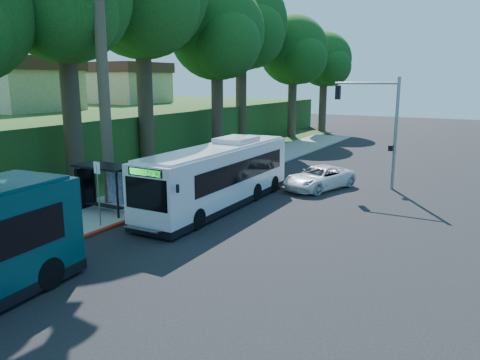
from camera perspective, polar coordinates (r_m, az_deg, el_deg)
The scene contains 15 objects.
ground at distance 23.67m, azimuth 1.52°, elevation -4.63°, with size 140.00×140.00×0.00m, color black.
sidewalk at distance 27.68m, azimuth -12.00°, elevation -2.27°, with size 4.50×70.00×0.12m, color gray.
red_curb at distance 23.34m, azimuth -14.17°, elevation -5.08°, with size 0.25×30.00×0.13m, color maroon.
grass_verge at distance 35.04m, azimuth -13.68°, elevation 0.63°, with size 8.00×70.00×0.06m, color #234719.
bus_shelter at distance 25.24m, azimuth -16.35°, elevation 0.17°, with size 3.20×1.51×2.55m.
stop_sign_pole at distance 22.43m, azimuth -16.93°, elevation -0.61°, with size 0.35×0.06×3.17m.
traffic_signal_pole at distance 30.91m, azimuth 16.68°, elevation 7.19°, with size 4.10×0.30×7.00m.
hillside_backdrop at distance 51.10m, azimuth -17.15°, elevation 6.72°, with size 24.00×60.00×8.80m.
tree_0 at distance 30.75m, azimuth -20.63°, elevation 19.60°, with size 8.40×8.00×15.70m.
tree_2 at distance 42.60m, azimuth -2.76°, elevation 17.07°, with size 8.82×8.40×15.12m.
tree_3 at distance 50.61m, azimuth 0.25°, elevation 18.03°, with size 10.08×9.60×17.28m.
tree_4 at distance 56.55m, azimuth 6.60°, elevation 15.05°, with size 8.40×8.00×14.14m.
tree_5 at distance 63.63m, azimuth 10.30°, elevation 13.92°, with size 7.35×7.00×12.86m.
white_bus at distance 25.43m, azimuth -2.48°, elevation 0.65°, with size 2.73×12.15×3.61m.
pickup at distance 30.06m, azimuth 9.62°, elevation 0.27°, with size 2.40×5.19×1.44m, color silver.
Camera 1 is at (10.51, -20.07, 6.86)m, focal length 35.00 mm.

